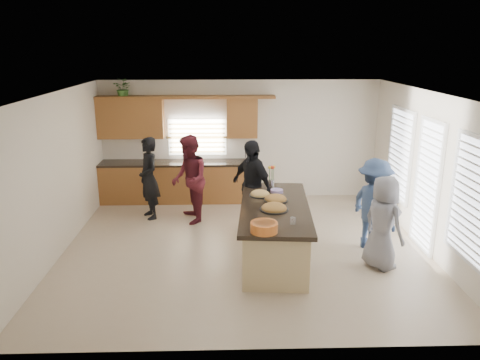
{
  "coord_description": "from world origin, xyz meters",
  "views": [
    {
      "loc": [
        -0.32,
        -7.89,
        3.58
      ],
      "look_at": [
        -0.07,
        0.45,
        1.15
      ],
      "focal_mm": 35.0,
      "sensor_mm": 36.0,
      "label": 1
    }
  ],
  "objects_px": {
    "woman_left_front": "(251,187)",
    "island": "(274,233)",
    "salad_bowl": "(264,227)",
    "woman_left_back": "(149,178)",
    "woman_left_mid": "(189,180)",
    "woman_right_front": "(383,223)",
    "woman_right_back": "(374,205)"
  },
  "relations": [
    {
      "from": "woman_left_mid",
      "to": "woman_right_back",
      "type": "xyz_separation_m",
      "value": [
        3.37,
        -1.47,
        -0.07
      ]
    },
    {
      "from": "woman_left_mid",
      "to": "woman_right_front",
      "type": "xyz_separation_m",
      "value": [
        3.3,
        -2.19,
        -0.13
      ]
    },
    {
      "from": "woman_right_front",
      "to": "salad_bowl",
      "type": "bearing_deg",
      "value": 81.62
    },
    {
      "from": "island",
      "to": "woman_left_mid",
      "type": "xyz_separation_m",
      "value": [
        -1.58,
        1.75,
        0.46
      ]
    },
    {
      "from": "woman_left_back",
      "to": "woman_right_front",
      "type": "relative_size",
      "value": 1.11
    },
    {
      "from": "woman_left_front",
      "to": "woman_right_front",
      "type": "distance_m",
      "value": 2.63
    },
    {
      "from": "island",
      "to": "woman_left_front",
      "type": "distance_m",
      "value": 1.33
    },
    {
      "from": "woman_left_back",
      "to": "woman_right_front",
      "type": "distance_m",
      "value": 4.84
    },
    {
      "from": "salad_bowl",
      "to": "woman_right_back",
      "type": "xyz_separation_m",
      "value": [
        2.07,
        1.44,
        -0.19
      ]
    },
    {
      "from": "woman_left_back",
      "to": "woman_left_front",
      "type": "relative_size",
      "value": 0.95
    },
    {
      "from": "island",
      "to": "woman_right_back",
      "type": "height_order",
      "value": "woman_right_back"
    },
    {
      "from": "woman_left_front",
      "to": "island",
      "type": "bearing_deg",
      "value": -21.41
    },
    {
      "from": "island",
      "to": "salad_bowl",
      "type": "distance_m",
      "value": 1.32
    },
    {
      "from": "woman_left_back",
      "to": "woman_left_front",
      "type": "height_order",
      "value": "woman_left_front"
    },
    {
      "from": "woman_right_back",
      "to": "woman_left_mid",
      "type": "bearing_deg",
      "value": 46.91
    },
    {
      "from": "island",
      "to": "woman_left_back",
      "type": "distance_m",
      "value": 3.2
    },
    {
      "from": "woman_left_mid",
      "to": "island",
      "type": "bearing_deg",
      "value": 29.36
    },
    {
      "from": "island",
      "to": "woman_right_back",
      "type": "xyz_separation_m",
      "value": [
        1.79,
        0.28,
        0.39
      ]
    },
    {
      "from": "salad_bowl",
      "to": "woman_right_front",
      "type": "xyz_separation_m",
      "value": [
        2.0,
        0.72,
        -0.24
      ]
    },
    {
      "from": "woman_right_back",
      "to": "island",
      "type": "bearing_deg",
      "value": 79.44
    },
    {
      "from": "salad_bowl",
      "to": "woman_left_front",
      "type": "xyz_separation_m",
      "value": [
        -0.06,
        2.36,
        -0.11
      ]
    },
    {
      "from": "woman_left_back",
      "to": "woman_left_mid",
      "type": "relative_size",
      "value": 0.95
    },
    {
      "from": "island",
      "to": "woman_right_back",
      "type": "distance_m",
      "value": 1.85
    },
    {
      "from": "woman_right_front",
      "to": "woman_right_back",
      "type": "bearing_deg",
      "value": -33.35
    },
    {
      "from": "island",
      "to": "woman_right_front",
      "type": "relative_size",
      "value": 1.77
    },
    {
      "from": "salad_bowl",
      "to": "woman_right_back",
      "type": "bearing_deg",
      "value": 34.83
    },
    {
      "from": "woman_left_back",
      "to": "woman_left_front",
      "type": "distance_m",
      "value": 2.27
    },
    {
      "from": "island",
      "to": "woman_left_mid",
      "type": "distance_m",
      "value": 2.4
    },
    {
      "from": "salad_bowl",
      "to": "woman_left_front",
      "type": "height_order",
      "value": "woman_left_front"
    },
    {
      "from": "salad_bowl",
      "to": "woman_right_front",
      "type": "height_order",
      "value": "woman_right_front"
    },
    {
      "from": "woman_right_back",
      "to": "woman_right_front",
      "type": "relative_size",
      "value": 1.07
    },
    {
      "from": "woman_right_front",
      "to": "island",
      "type": "bearing_deg",
      "value": 47.63
    }
  ]
}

